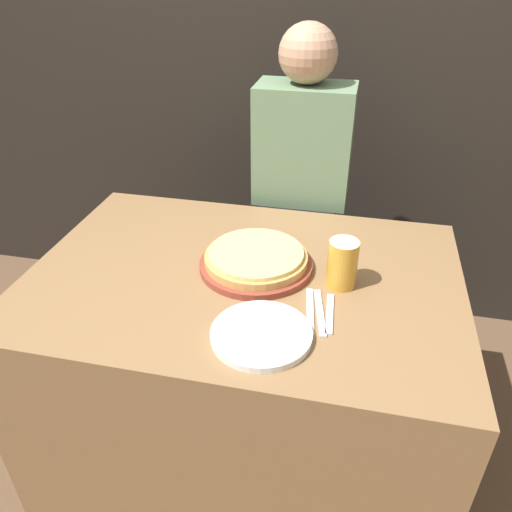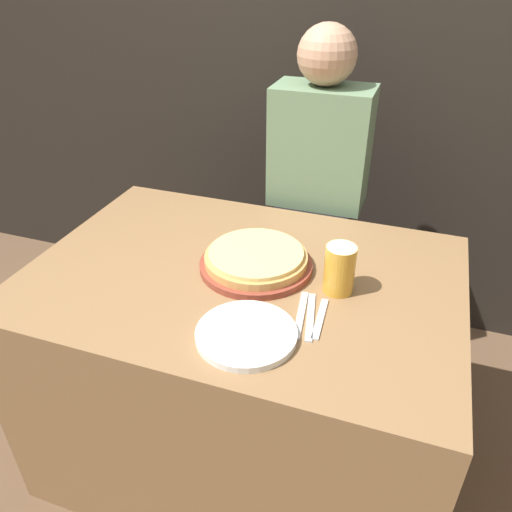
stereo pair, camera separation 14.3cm
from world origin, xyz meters
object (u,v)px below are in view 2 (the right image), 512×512
fork (301,315)px  diner_person (316,217)px  dinner_knife (310,317)px  dinner_plate (246,334)px  pizza_on_board (256,260)px  spoon (320,319)px  beer_glass (340,267)px

fork → diner_person: size_ratio=0.14×
dinner_knife → diner_person: (-0.15, 0.71, -0.09)m
dinner_plate → diner_person: 0.84m
fork → dinner_knife: size_ratio=1.00×
fork → pizza_on_board: bearing=136.6°
dinner_knife → spoon: 0.03m
beer_glass → dinner_knife: beer_glass is taller
dinner_plate → spoon: dinner_plate is taller
dinner_plate → diner_person: bearing=91.6°
dinner_plate → diner_person: diner_person is taller
pizza_on_board → diner_person: (0.06, 0.54, -0.11)m
dinner_plate → beer_glass: bearing=57.3°
beer_glass → diner_person: (-0.19, 0.57, -0.16)m
beer_glass → diner_person: 0.62m
dinner_knife → spoon: same height
dinner_plate → fork: size_ratio=1.29×
pizza_on_board → dinner_plate: bearing=-75.1°
beer_glass → dinner_plate: bearing=-122.7°
pizza_on_board → fork: size_ratio=1.72×
dinner_knife → beer_glass: bearing=73.5°
dinner_knife → diner_person: bearing=101.9°
beer_glass → fork: (-0.07, -0.14, -0.07)m
fork → diner_person: (-0.12, 0.71, -0.09)m
dinner_plate → dinner_knife: dinner_plate is taller
beer_glass → dinner_knife: 0.16m
spoon → diner_person: 0.74m
dinner_plate → spoon: size_ratio=1.51×
fork → diner_person: diner_person is taller
diner_person → beer_glass: bearing=-71.5°
pizza_on_board → beer_glass: bearing=-7.3°
beer_glass → fork: beer_glass is taller
dinner_plate → dinner_knife: size_ratio=1.29×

